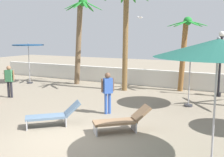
# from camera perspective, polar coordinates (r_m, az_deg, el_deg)

# --- Properties ---
(ground_plane) EXTENTS (56.00, 56.00, 0.00)m
(ground_plane) POSITION_cam_1_polar(r_m,az_deg,el_deg) (8.62, -10.60, -12.42)
(ground_plane) COLOR gray
(boundary_wall) EXTENTS (25.20, 0.30, 1.04)m
(boundary_wall) POSITION_cam_1_polar(r_m,az_deg,el_deg) (16.95, 9.76, 0.01)
(boundary_wall) COLOR silver
(boundary_wall) RESTS_ON ground_plane
(patio_umbrella_1) EXTENTS (2.00, 2.00, 2.68)m
(patio_umbrella_1) POSITION_cam_1_polar(r_m,az_deg,el_deg) (18.54, -17.25, 6.33)
(patio_umbrella_1) COLOR #333338
(patio_umbrella_1) RESTS_ON ground_plane
(patio_umbrella_4) EXTENTS (2.98, 2.98, 3.11)m
(patio_umbrella_4) POSITION_cam_1_polar(r_m,az_deg,el_deg) (6.70, 21.50, 5.93)
(patio_umbrella_4) COLOR #333338
(patio_umbrella_4) RESTS_ON ground_plane
(patio_umbrella_5) EXTENTS (2.52, 2.52, 2.44)m
(patio_umbrella_5) POSITION_cam_1_polar(r_m,az_deg,el_deg) (12.29, 16.23, 4.42)
(patio_umbrella_5) COLOR #333338
(patio_umbrella_5) RESTS_ON ground_plane
(palm_tree_0) EXTENTS (2.23, 2.18, 4.17)m
(palm_tree_0) POSITION_cam_1_polar(r_m,az_deg,el_deg) (15.68, 15.08, 7.01)
(palm_tree_0) COLOR brown
(palm_tree_0) RESTS_ON ground_plane
(palm_tree_1) EXTENTS (2.76, 2.75, 5.95)m
(palm_tree_1) POSITION_cam_1_polar(r_m,az_deg,el_deg) (15.38, 2.95, 11.27)
(palm_tree_1) COLOR brown
(palm_tree_1) RESTS_ON ground_plane
(palm_tree_3) EXTENTS (2.48, 2.47, 5.48)m
(palm_tree_3) POSITION_cam_1_polar(r_m,az_deg,el_deg) (17.47, -6.79, 9.85)
(palm_tree_3) COLOR brown
(palm_tree_3) RESTS_ON ground_plane
(lamp_post_0) EXTENTS (0.29, 0.29, 3.36)m
(lamp_post_0) POSITION_cam_1_polar(r_m,az_deg,el_deg) (14.90, 21.85, 3.30)
(lamp_post_0) COLOR black
(lamp_post_0) RESTS_ON ground_plane
(lounge_chair_0) EXTENTS (1.76, 1.68, 0.84)m
(lounge_chair_0) POSITION_cam_1_polar(r_m,az_deg,el_deg) (9.70, -12.23, -7.58)
(lounge_chair_0) COLOR #B7B7BC
(lounge_chair_0) RESTS_ON ground_plane
(lounge_chair_1) EXTENTS (1.78, 1.65, 0.84)m
(lounge_chair_1) POSITION_cam_1_polar(r_m,az_deg,el_deg) (8.95, 2.15, -8.78)
(lounge_chair_1) COLOR #B7B7BC
(lounge_chair_1) RESTS_ON ground_plane
(guest_0) EXTENTS (0.41, 0.46, 1.69)m
(guest_0) POSITION_cam_1_polar(r_m,az_deg,el_deg) (10.81, -0.92, -2.22)
(guest_0) COLOR #3359B2
(guest_0) RESTS_ON ground_plane
(guest_1) EXTENTS (0.54, 0.33, 1.64)m
(guest_1) POSITION_cam_1_polar(r_m,az_deg,el_deg) (14.65, -20.86, 0.03)
(guest_1) COLOR #26262D
(guest_1) RESTS_ON ground_plane
(seagull_0) EXTENTS (0.53, 0.89, 0.14)m
(seagull_0) POSITION_cam_1_polar(r_m,az_deg,el_deg) (19.27, 5.96, 12.73)
(seagull_0) COLOR white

